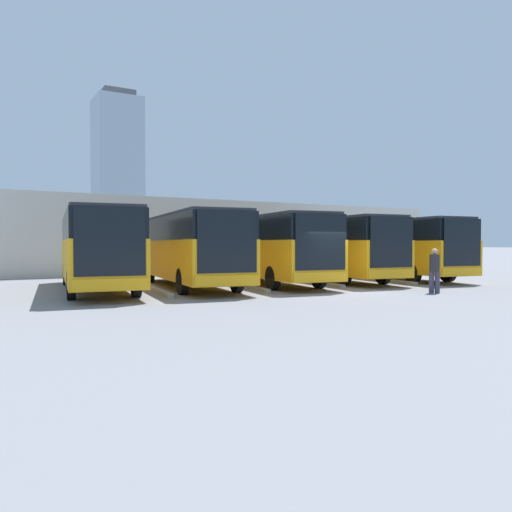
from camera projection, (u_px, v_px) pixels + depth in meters
name	position (u px, v px, depth m)	size (l,w,h in m)	color
ground_plane	(336.00, 293.00, 20.38)	(600.00, 600.00, 0.00)	gray
bus_0	(389.00, 246.00, 29.10)	(4.03, 11.59, 3.36)	orange
curb_divider_0	(383.00, 280.00, 26.67)	(0.24, 5.26, 0.15)	#9E9E99
bus_1	(327.00, 247.00, 27.50)	(4.03, 11.59, 3.36)	orange
curb_divider_1	(315.00, 282.00, 25.06)	(0.24, 5.26, 0.15)	#9E9E99
bus_2	(265.00, 247.00, 25.24)	(4.03, 11.59, 3.36)	orange
curb_divider_2	(245.00, 286.00, 22.80)	(0.24, 5.26, 0.15)	#9E9E99
bus_3	(188.00, 247.00, 23.28)	(4.03, 11.59, 3.36)	orange
curb_divider_3	(157.00, 290.00, 20.85)	(0.24, 5.26, 0.15)	#9E9E99
bus_4	(96.00, 247.00, 21.45)	(4.03, 11.59, 3.36)	orange
pedestrian	(434.00, 269.00, 20.24)	(0.57, 0.57, 1.82)	#38384C
station_building	(160.00, 237.00, 39.46)	(44.05, 15.66, 5.13)	beige
office_tower	(117.00, 173.00, 165.69)	(14.52, 14.52, 52.64)	#93A8B7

